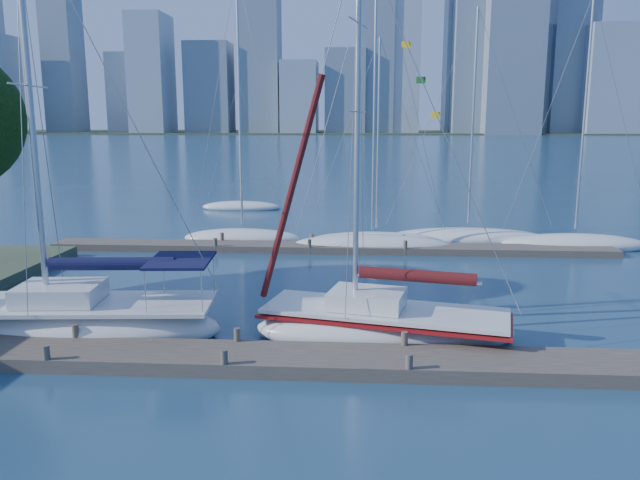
{
  "coord_description": "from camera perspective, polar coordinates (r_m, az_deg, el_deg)",
  "views": [
    {
      "loc": [
        3.66,
        -16.72,
        6.95
      ],
      "look_at": [
        2.29,
        4.0,
        2.93
      ],
      "focal_mm": 35.0,
      "sensor_mm": 36.0,
      "label": 1
    }
  ],
  "objects": [
    {
      "name": "ground",
      "position": [
        18.48,
        -8.09,
        -11.25
      ],
      "size": [
        700.0,
        700.0,
        0.0
      ],
      "primitive_type": "plane",
      "color": "navy",
      "rests_on": "ground"
    },
    {
      "name": "near_dock",
      "position": [
        18.4,
        -8.11,
        -10.67
      ],
      "size": [
        26.0,
        2.0,
        0.4
      ],
      "primitive_type": "cube",
      "color": "#443C32",
      "rests_on": "ground"
    },
    {
      "name": "far_dock",
      "position": [
        33.46,
        0.85,
        -0.71
      ],
      "size": [
        30.0,
        1.8,
        0.36
      ],
      "primitive_type": "cube",
      "color": "#443C32",
      "rests_on": "ground"
    },
    {
      "name": "far_shore",
      "position": [
        336.82,
        3.19,
        9.76
      ],
      "size": [
        800.0,
        100.0,
        1.5
      ],
      "primitive_type": "cube",
      "color": "#38472D",
      "rests_on": "ground"
    },
    {
      "name": "sailboat_navy",
      "position": [
        21.9,
        -21.04,
        -5.41
      ],
      "size": [
        9.43,
        3.75,
        14.25
      ],
      "rotation": [
        0.0,
        0.0,
        0.08
      ],
      "color": "silver",
      "rests_on": "ground"
    },
    {
      "name": "sailboat_maroon",
      "position": [
        20.19,
        5.88,
        -6.25
      ],
      "size": [
        8.74,
        4.53,
        12.86
      ],
      "rotation": [
        0.0,
        0.0,
        -0.23
      ],
      "color": "silver",
      "rests_on": "ground"
    },
    {
      "name": "bg_boat_1",
      "position": [
        36.2,
        -7.09,
        0.29
      ],
      "size": [
        7.17,
        4.78,
        15.22
      ],
      "rotation": [
        0.0,
        0.0,
        -0.4
      ],
      "color": "silver",
      "rests_on": "ground"
    },
    {
      "name": "bg_boat_2",
      "position": [
        33.94,
        4.78,
        -0.38
      ],
      "size": [
        8.91,
        5.46,
        15.96
      ],
      "rotation": [
        0.0,
        0.0,
        0.38
      ],
      "color": "silver",
      "rests_on": "ground"
    },
    {
      "name": "bg_boat_3",
      "position": [
        35.06,
        5.17,
        -0.1
      ],
      "size": [
        7.83,
        2.99,
        11.56
      ],
      "rotation": [
        0.0,
        0.0,
        0.1
      ],
      "color": "silver",
      "rests_on": "ground"
    },
    {
      "name": "bg_boat_4",
      "position": [
        36.77,
        13.33,
        0.21
      ],
      "size": [
        9.38,
        2.77,
        13.3
      ],
      "rotation": [
        0.0,
        0.0,
        -0.03
      ],
      "color": "silver",
      "rests_on": "ground"
    },
    {
      "name": "bg_boat_5",
      "position": [
        36.86,
        22.24,
        -0.28
      ],
      "size": [
        7.94,
        2.64,
        13.67
      ],
      "rotation": [
        0.0,
        0.0,
        0.03
      ],
      "color": "silver",
      "rests_on": "ground"
    },
    {
      "name": "bg_boat_6",
      "position": [
        49.46,
        -7.22,
        3.06
      ],
      "size": [
        6.47,
        3.92,
        10.16
      ],
      "rotation": [
        0.0,
        0.0,
        -0.35
      ],
      "color": "silver",
      "rests_on": "ground"
    },
    {
      "name": "skyline",
      "position": [
        309.08,
        6.99,
        16.47
      ],
      "size": [
        503.36,
        51.31,
        114.44
      ],
      "color": "gray",
      "rests_on": "ground"
    }
  ]
}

